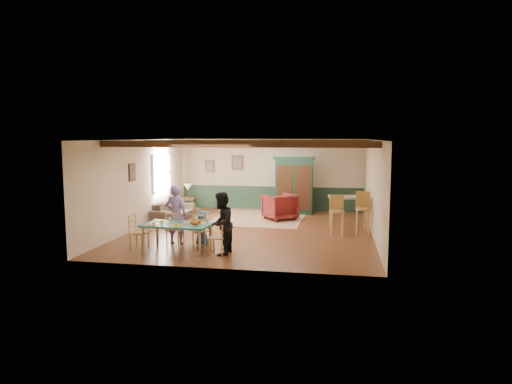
% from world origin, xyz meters
% --- Properties ---
extents(floor, '(8.00, 8.00, 0.00)m').
position_xyz_m(floor, '(0.00, 0.00, 0.00)').
color(floor, '#522917').
rests_on(floor, ground).
extents(wall_back, '(7.00, 0.02, 2.70)m').
position_xyz_m(wall_back, '(0.00, 4.00, 1.35)').
color(wall_back, beige).
rests_on(wall_back, floor).
extents(wall_left, '(0.02, 8.00, 2.70)m').
position_xyz_m(wall_left, '(-3.50, 0.00, 1.35)').
color(wall_left, beige).
rests_on(wall_left, floor).
extents(wall_right, '(0.02, 8.00, 2.70)m').
position_xyz_m(wall_right, '(3.50, 0.00, 1.35)').
color(wall_right, beige).
rests_on(wall_right, floor).
extents(ceiling, '(7.00, 8.00, 0.02)m').
position_xyz_m(ceiling, '(0.00, 0.00, 2.70)').
color(ceiling, white).
rests_on(ceiling, wall_back).
extents(wainscot_back, '(6.95, 0.03, 0.90)m').
position_xyz_m(wainscot_back, '(0.00, 3.98, 0.45)').
color(wainscot_back, '#1B3225').
rests_on(wainscot_back, floor).
extents(ceiling_beam_front, '(6.95, 0.16, 0.16)m').
position_xyz_m(ceiling_beam_front, '(0.00, -2.30, 2.61)').
color(ceiling_beam_front, black).
rests_on(ceiling_beam_front, ceiling).
extents(ceiling_beam_mid, '(6.95, 0.16, 0.16)m').
position_xyz_m(ceiling_beam_mid, '(0.00, 0.40, 2.61)').
color(ceiling_beam_mid, black).
rests_on(ceiling_beam_mid, ceiling).
extents(ceiling_beam_back, '(6.95, 0.16, 0.16)m').
position_xyz_m(ceiling_beam_back, '(0.00, 3.00, 2.61)').
color(ceiling_beam_back, black).
rests_on(ceiling_beam_back, ceiling).
extents(window_left, '(0.06, 1.60, 1.30)m').
position_xyz_m(window_left, '(-3.47, 1.70, 1.55)').
color(window_left, white).
rests_on(window_left, wall_left).
extents(picture_left_wall, '(0.04, 0.42, 0.52)m').
position_xyz_m(picture_left_wall, '(-3.47, -0.60, 1.75)').
color(picture_left_wall, '#7A6A58').
rests_on(picture_left_wall, wall_left).
extents(picture_back_a, '(0.45, 0.04, 0.55)m').
position_xyz_m(picture_back_a, '(-1.30, 3.97, 1.80)').
color(picture_back_a, '#7A6A58').
rests_on(picture_back_a, wall_back).
extents(picture_back_b, '(0.38, 0.04, 0.48)m').
position_xyz_m(picture_back_b, '(-2.40, 3.97, 1.65)').
color(picture_back_b, '#7A6A58').
rests_on(picture_back_b, wall_back).
extents(dining_table, '(1.70, 1.04, 0.68)m').
position_xyz_m(dining_table, '(-1.33, -2.75, 0.34)').
color(dining_table, '#1C5B50').
rests_on(dining_table, floor).
extents(dining_chair_far_left, '(0.41, 0.43, 0.86)m').
position_xyz_m(dining_chair_far_left, '(-1.64, -2.07, 0.43)').
color(dining_chair_far_left, tan).
rests_on(dining_chair_far_left, floor).
extents(dining_chair_far_right, '(0.41, 0.43, 0.86)m').
position_xyz_m(dining_chair_far_right, '(-0.92, -2.13, 0.43)').
color(dining_chair_far_right, tan).
rests_on(dining_chair_far_right, floor).
extents(dining_chair_end_left, '(0.43, 0.41, 0.86)m').
position_xyz_m(dining_chair_end_left, '(-2.37, -2.66, 0.43)').
color(dining_chair_end_left, tan).
rests_on(dining_chair_end_left, floor).
extents(dining_chair_end_right, '(0.43, 0.41, 0.86)m').
position_xyz_m(dining_chair_end_right, '(-0.29, -2.84, 0.43)').
color(dining_chair_end_right, tan).
rests_on(dining_chair_end_right, floor).
extents(person_man, '(0.60, 0.42, 1.57)m').
position_xyz_m(person_man, '(-1.63, -2.00, 0.78)').
color(person_man, '#7F63A9').
rests_on(person_man, floor).
extents(person_woman, '(0.63, 0.77, 1.50)m').
position_xyz_m(person_woman, '(-0.20, -2.85, 0.75)').
color(person_woman, black).
rests_on(person_woman, floor).
extents(person_child, '(0.47, 0.33, 0.91)m').
position_xyz_m(person_child, '(-0.91, -2.06, 0.46)').
color(person_child, '#26549A').
rests_on(person_child, floor).
extents(cat, '(0.34, 0.15, 0.16)m').
position_xyz_m(cat, '(-0.84, -2.88, 0.76)').
color(cat, orange).
rests_on(cat, dining_table).
extents(place_setting_near_left, '(0.38, 0.30, 0.11)m').
position_xyz_m(place_setting_near_left, '(-1.85, -2.94, 0.74)').
color(place_setting_near_left, yellow).
rests_on(place_setting_near_left, dining_table).
extents(place_setting_near_center, '(0.38, 0.30, 0.11)m').
position_xyz_m(place_setting_near_center, '(-1.26, -2.99, 0.74)').
color(place_setting_near_center, yellow).
rests_on(place_setting_near_center, dining_table).
extents(place_setting_far_left, '(0.38, 0.30, 0.11)m').
position_xyz_m(place_setting_far_left, '(-1.81, -2.48, 0.74)').
color(place_setting_far_left, yellow).
rests_on(place_setting_far_left, dining_table).
extents(place_setting_far_right, '(0.38, 0.30, 0.11)m').
position_xyz_m(place_setting_far_right, '(-0.82, -2.57, 0.74)').
color(place_setting_far_right, yellow).
rests_on(place_setting_far_right, dining_table).
extents(area_rug, '(3.12, 3.66, 0.01)m').
position_xyz_m(area_rug, '(-0.13, 2.22, 0.01)').
color(area_rug, '#C4B78E').
rests_on(area_rug, floor).
extents(armoire, '(1.46, 0.59, 2.07)m').
position_xyz_m(armoire, '(0.96, 3.25, 1.03)').
color(armoire, '#153526').
rests_on(armoire, floor).
extents(armchair, '(1.34, 1.34, 0.88)m').
position_xyz_m(armchair, '(0.60, 1.94, 0.44)').
color(armchair, '#440D11').
rests_on(armchair, floor).
extents(sofa, '(0.92, 2.14, 0.61)m').
position_xyz_m(sofa, '(-2.94, 1.33, 0.31)').
color(sofa, '#3E3227').
rests_on(sofa, floor).
extents(end_table, '(0.46, 0.46, 0.57)m').
position_xyz_m(end_table, '(-2.82, 2.53, 0.28)').
color(end_table, black).
rests_on(end_table, floor).
extents(table_lamp, '(0.29, 0.29, 0.52)m').
position_xyz_m(table_lamp, '(-2.82, 2.53, 0.83)').
color(table_lamp, beige).
rests_on(table_lamp, end_table).
extents(counter_table, '(1.27, 0.81, 1.01)m').
position_xyz_m(counter_table, '(2.84, 0.67, 0.51)').
color(counter_table, '#B2A68A').
rests_on(counter_table, floor).
extents(bar_stool_left, '(0.44, 0.48, 1.16)m').
position_xyz_m(bar_stool_left, '(2.49, -0.42, 0.58)').
color(bar_stool_left, '#A27F3F').
rests_on(bar_stool_left, floor).
extents(bar_stool_right, '(0.45, 0.49, 1.25)m').
position_xyz_m(bar_stool_right, '(3.22, -0.09, 0.62)').
color(bar_stool_right, '#A27F3F').
rests_on(bar_stool_right, floor).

